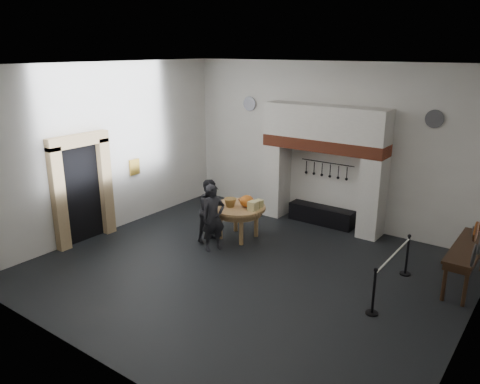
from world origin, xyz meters
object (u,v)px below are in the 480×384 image
Objects in this scene: iron_range at (321,215)px; barrier_post_far at (407,256)px; visitor_far at (211,211)px; work_table at (238,207)px; visitor_near at (213,218)px; side_table at (468,247)px; barrier_post_near at (374,293)px.

iron_range is 2.11× the size of barrier_post_far.
visitor_far reaches higher than barrier_post_far.
barrier_post_far is at bearing 6.35° from work_table.
visitor_near reaches higher than visitor_far.
side_table reaches higher than work_table.
barrier_post_far is at bearing -30.90° from iron_range.
iron_range is at bearing 128.14° from barrier_post_near.
visitor_near is 5.70m from side_table.
barrier_post_near is at bearing -19.70° from work_table.
visitor_near is at bearing 172.69° from barrier_post_near.
visitor_near is 4.56m from barrier_post_far.
visitor_far is 0.75× the size of side_table.
iron_range is 1.13× the size of visitor_near.
iron_range is 4.80m from barrier_post_near.
barrier_post_far reaches higher than iron_range.
work_table is (-1.30, -2.25, 0.59)m from iron_range.
visitor_near is at bearing -124.66° from visitor_far.
visitor_far is (-1.75, -2.82, 0.57)m from iron_range.
barrier_post_near is (4.26, -1.53, -0.39)m from work_table.
barrier_post_far is (2.96, -1.77, 0.20)m from iron_range.
visitor_near is at bearing -112.70° from iron_range.
visitor_near reaches higher than work_table.
work_table is at bearing -172.40° from side_table.
visitor_far is at bearing -167.53° from side_table.
work_table is 0.85× the size of visitor_near.
work_table is 0.87× the size of visitor_far.
side_table is at bearing 63.13° from barrier_post_near.
visitor_near reaches higher than barrier_post_near.
side_table is 2.44× the size of barrier_post_far.
barrier_post_far reaches higher than work_table.
visitor_near is 1.02× the size of visitor_far.
work_table is at bearing -27.64° from visitor_far.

